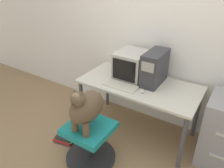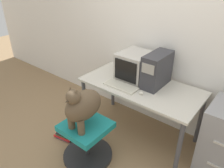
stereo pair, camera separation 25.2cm
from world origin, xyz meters
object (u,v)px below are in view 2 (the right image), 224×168
keyboard (121,86)px  dog (82,105)px  book_stack_floor (66,134)px  pc_tower (157,70)px  office_chair (87,140)px  crt_monitor (135,65)px

keyboard → dog: bearing=-96.5°
dog → book_stack_floor: 0.86m
pc_tower → office_chair: 1.18m
keyboard → book_stack_floor: keyboard is taller
crt_monitor → dog: 0.93m
crt_monitor → dog: size_ratio=0.84×
crt_monitor → dog: (-0.05, -0.91, -0.16)m
office_chair → dog: size_ratio=1.13×
keyboard → book_stack_floor: 1.03m
keyboard → dog: size_ratio=0.82×
keyboard → book_stack_floor: bearing=-137.0°
dog → crt_monitor: bearing=86.8°
dog → pc_tower: bearing=67.8°
keyboard → office_chair: size_ratio=0.72×
pc_tower → office_chair: pc_tower is taller
pc_tower → keyboard: 0.48m
office_chair → keyboard: bearing=83.2°
office_chair → dog: bearing=-90.0°
book_stack_floor → dog: bearing=-10.5°
pc_tower → keyboard: pc_tower is taller
book_stack_floor → office_chair: bearing=-7.2°
keyboard → office_chair: bearing=-96.8°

